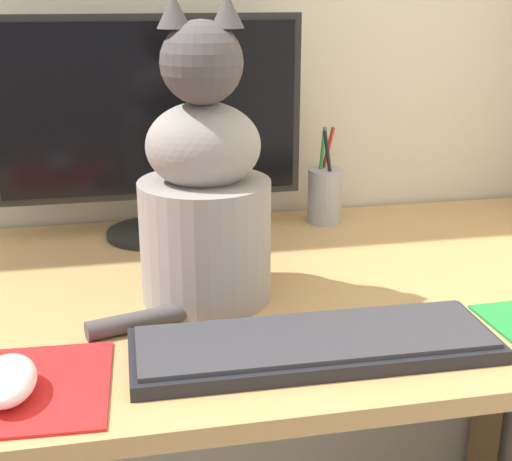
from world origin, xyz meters
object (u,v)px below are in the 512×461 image
Objects in this scene: monitor at (149,121)px; pen_cup at (325,194)px; cat at (204,194)px; keyboard at (314,344)px; computer_mouse_left at (7,381)px.

monitor reaches higher than pen_cup.
cat is at bearing -78.77° from monitor.
cat is at bearing 120.55° from keyboard.
monitor is 0.36m from pen_cup.
pen_cup is at bearing 45.82° from computer_mouse_left.
pen_cup reaches higher than keyboard.
keyboard is at bearing 5.79° from computer_mouse_left.
cat reaches higher than pen_cup.
monitor is 1.18× the size of keyboard.
cat reaches higher than computer_mouse_left.
keyboard is 0.36m from computer_mouse_left.
monitor is 0.30m from cat.
cat is 0.42m from pen_cup.
computer_mouse_left reaches higher than keyboard.
computer_mouse_left is (-0.36, -0.04, 0.01)m from keyboard.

